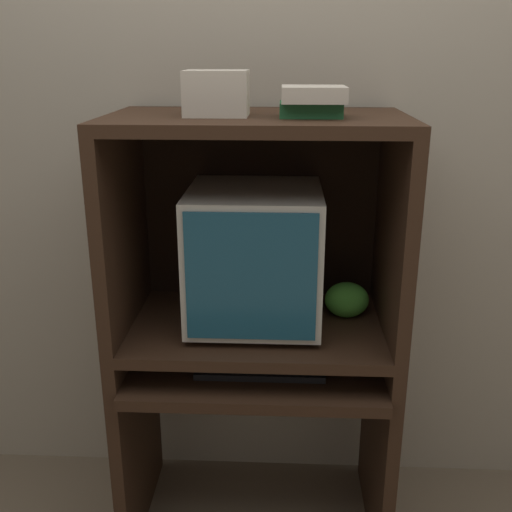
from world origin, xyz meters
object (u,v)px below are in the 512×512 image
at_px(crt_monitor, 255,255).
at_px(storage_box, 217,93).
at_px(mouse, 344,368).
at_px(snack_bag, 347,300).
at_px(book_stack, 312,101).
at_px(keyboard, 260,367).

distance_m(crt_monitor, storage_box, 0.51).
bearing_deg(crt_monitor, mouse, -22.22).
height_order(snack_bag, book_stack, book_stack).
distance_m(mouse, storage_box, 0.92).
bearing_deg(storage_box, snack_bag, 12.85).
xyz_separation_m(crt_monitor, storage_box, (-0.10, -0.04, 0.50)).
height_order(keyboard, snack_bag, snack_bag).
relative_size(keyboard, snack_bag, 2.79).
distance_m(keyboard, storage_box, 0.84).
xyz_separation_m(mouse, book_stack, (-0.12, 0.04, 0.81)).
distance_m(snack_bag, book_stack, 0.67).
relative_size(mouse, book_stack, 0.40).
bearing_deg(crt_monitor, book_stack, -24.80).
relative_size(crt_monitor, snack_bag, 3.03).
xyz_separation_m(crt_monitor, snack_bag, (0.30, 0.05, -0.17)).
bearing_deg(storage_box, book_stack, -6.74).
relative_size(keyboard, book_stack, 2.23).
relative_size(crt_monitor, keyboard, 1.08).
distance_m(keyboard, snack_bag, 0.36).
height_order(crt_monitor, keyboard, crt_monitor).
relative_size(mouse, storage_box, 0.41).
bearing_deg(storage_box, keyboard, -27.83).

